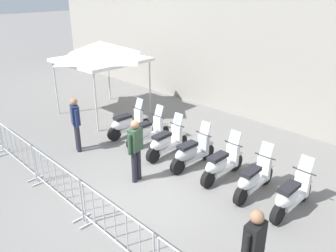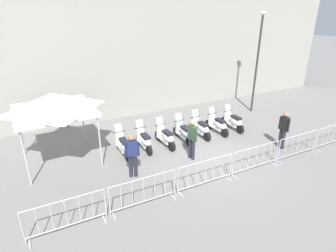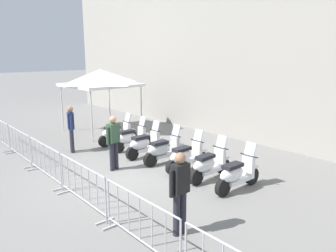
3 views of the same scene
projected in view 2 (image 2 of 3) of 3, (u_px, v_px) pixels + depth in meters
ground_plane at (204, 157)px, 11.82m from camera, size 120.00×120.00×0.00m
motorcycle_0 at (123, 145)px, 11.85m from camera, size 0.56×1.73×1.24m
motorcycle_1 at (144, 140)px, 12.28m from camera, size 0.56×1.73×1.24m
motorcycle_2 at (166, 137)px, 12.61m from camera, size 0.56×1.72×1.24m
motorcycle_3 at (184, 133)px, 13.07m from camera, size 0.56×1.73×1.24m
motorcycle_4 at (201, 128)px, 13.55m from camera, size 0.56×1.72×1.24m
motorcycle_5 at (218, 125)px, 13.94m from camera, size 0.56×1.72×1.24m
motorcycle_6 at (233, 121)px, 14.35m from camera, size 0.56×1.72×1.24m
barrier_segment_0 at (66, 216)px, 7.71m from camera, size 2.25×0.54×1.07m
barrier_segment_1 at (144, 192)px, 8.69m from camera, size 2.25×0.54×1.07m
barrier_segment_2 at (205, 174)px, 9.67m from camera, size 2.25×0.54×1.07m
barrier_segment_3 at (256, 158)px, 10.65m from camera, size 2.25×0.54×1.07m
barrier_segment_4 at (298, 146)px, 11.64m from camera, size 2.25×0.54×1.07m
barrier_segment_5 at (333, 135)px, 12.62m from camera, size 2.25×0.54×1.07m
street_lamp at (258, 54)px, 15.82m from camera, size 0.36×0.36×5.76m
officer_near_row_end at (132, 153)px, 10.09m from camera, size 0.51×0.34×1.73m
officer_mid_plaza at (284, 128)px, 12.25m from camera, size 0.23×0.55×1.73m
officer_by_barriers at (192, 137)px, 11.35m from camera, size 0.27×0.54×1.73m
canopy_tent at (53, 103)px, 10.64m from camera, size 2.93×2.93×2.91m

